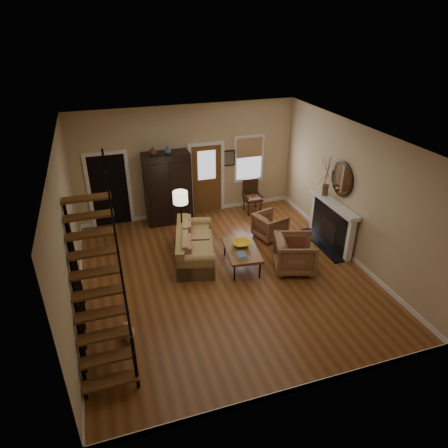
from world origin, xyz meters
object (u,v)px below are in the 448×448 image
object	(u,v)px
armchair_left	(295,254)
side_chair	(253,197)
floor_lamp	(182,221)
armoire	(168,188)
armchair_right	(270,226)
sofa	(195,245)
coffee_table	(241,257)

from	to	relation	value
armchair_left	side_chair	xyz separation A→B (m)	(0.20, 3.23, 0.08)
floor_lamp	armoire	bearing A→B (deg)	90.75
armoire	armchair_right	size ratio (longest dim) A/B	2.73
armoire	side_chair	bearing A→B (deg)	-4.48
armoire	floor_lamp	xyz separation A→B (m)	(0.02, -1.65, -0.24)
armoire	floor_lamp	world-z (taller)	armoire
sofa	side_chair	size ratio (longest dim) A/B	2.02
armchair_left	side_chair	distance (m)	3.23
armoire	side_chair	world-z (taller)	armoire
armoire	coffee_table	size ratio (longest dim) A/B	1.62
coffee_table	floor_lamp	bearing A→B (deg)	132.82
floor_lamp	side_chair	distance (m)	2.93
coffee_table	floor_lamp	distance (m)	1.81
armchair_left	sofa	bearing A→B (deg)	77.91
sofa	coffee_table	xyz separation A→B (m)	(0.98, -0.70, -0.14)
armchair_left	floor_lamp	bearing A→B (deg)	70.09
coffee_table	armchair_left	size ratio (longest dim) A/B	1.38
sofa	armchair_right	xyz separation A→B (m)	(2.22, 0.41, -0.03)
armoire	armchair_left	bearing A→B (deg)	-55.53
armchair_right	floor_lamp	size ratio (longest dim) A/B	0.47
armoire	coffee_table	world-z (taller)	armoire
sofa	armoire	bearing A→B (deg)	108.87
armchair_left	coffee_table	bearing A→B (deg)	83.54
side_chair	sofa	bearing A→B (deg)	-139.22
sofa	armchair_left	bearing A→B (deg)	-16.10
armoire	armchair_left	size ratio (longest dim) A/B	2.23
coffee_table	side_chair	size ratio (longest dim) A/B	1.27
armoire	coffee_table	bearing A→B (deg)	-67.73
side_chair	armoire	bearing A→B (deg)	175.52
sofa	coffee_table	world-z (taller)	sofa
sofa	side_chair	world-z (taller)	side_chair
armoire	armchair_right	xyz separation A→B (m)	(2.43, -1.81, -0.70)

